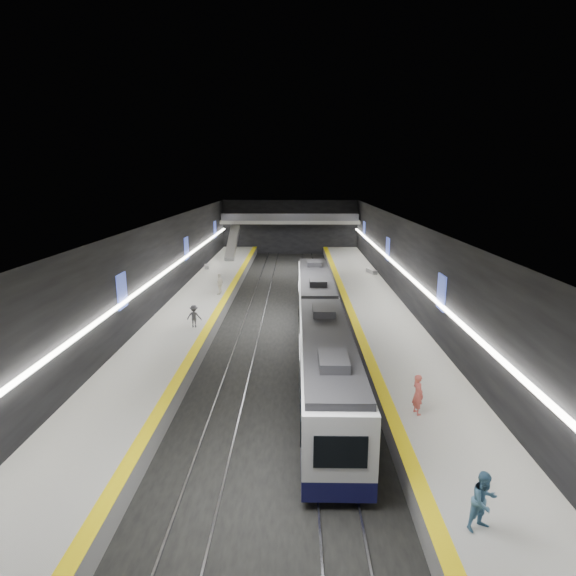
{
  "coord_description": "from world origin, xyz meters",
  "views": [
    {
      "loc": [
        0.97,
        -36.95,
        11.52
      ],
      "look_at": [
        0.26,
        2.79,
        2.2
      ],
      "focal_mm": 30.0,
      "sensor_mm": 36.0,
      "label": 1
    }
  ],
  "objects_px": {
    "passenger_left_a": "(220,284)",
    "bench_right_far": "(372,271)",
    "bench_left_far": "(206,267)",
    "passenger_right_a": "(418,395)",
    "train": "(320,324)",
    "escalator": "(232,242)",
    "passenger_left_b": "(194,316)",
    "passenger_right_b": "(484,502)"
  },
  "relations": [
    {
      "from": "passenger_left_a",
      "to": "bench_right_far",
      "type": "bearing_deg",
      "value": 138.27
    },
    {
      "from": "bench_left_far",
      "to": "passenger_right_a",
      "type": "distance_m",
      "value": 38.22
    },
    {
      "from": "train",
      "to": "escalator",
      "type": "distance_m",
      "value": 34.75
    },
    {
      "from": "passenger_right_a",
      "to": "passenger_left_b",
      "type": "height_order",
      "value": "passenger_right_a"
    },
    {
      "from": "passenger_left_a",
      "to": "passenger_left_b",
      "type": "xyz_separation_m",
      "value": [
        -0.3,
        -9.69,
        -0.16
      ]
    },
    {
      "from": "passenger_left_a",
      "to": "passenger_right_b",
      "type": "bearing_deg",
      "value": 38.4
    },
    {
      "from": "escalator",
      "to": "passenger_left_a",
      "type": "relative_size",
      "value": 4.14
    },
    {
      "from": "bench_right_far",
      "to": "passenger_right_a",
      "type": "relative_size",
      "value": 1.02
    },
    {
      "from": "bench_left_far",
      "to": "passenger_left_b",
      "type": "height_order",
      "value": "passenger_left_b"
    },
    {
      "from": "bench_left_far",
      "to": "passenger_left_a",
      "type": "xyz_separation_m",
      "value": [
        3.54,
        -12.55,
        0.77
      ]
    },
    {
      "from": "bench_left_far",
      "to": "passenger_right_b",
      "type": "relative_size",
      "value": 0.84
    },
    {
      "from": "bench_right_far",
      "to": "passenger_left_a",
      "type": "height_order",
      "value": "passenger_left_a"
    },
    {
      "from": "passenger_right_a",
      "to": "passenger_right_b",
      "type": "xyz_separation_m",
      "value": [
        0.2,
        -7.29,
        0.02
      ]
    },
    {
      "from": "train",
      "to": "passenger_left_b",
      "type": "height_order",
      "value": "train"
    },
    {
      "from": "passenger_right_a",
      "to": "passenger_left_a",
      "type": "relative_size",
      "value": 0.97
    },
    {
      "from": "passenger_left_a",
      "to": "train",
      "type": "bearing_deg",
      "value": 49.32
    },
    {
      "from": "passenger_left_b",
      "to": "bench_left_far",
      "type": "bearing_deg",
      "value": -78.85
    },
    {
      "from": "train",
      "to": "passenger_left_a",
      "type": "height_order",
      "value": "train"
    },
    {
      "from": "bench_right_far",
      "to": "passenger_right_b",
      "type": "bearing_deg",
      "value": -109.57
    },
    {
      "from": "passenger_right_b",
      "to": "train",
      "type": "bearing_deg",
      "value": 79.44
    },
    {
      "from": "train",
      "to": "passenger_right_b",
      "type": "relative_size",
      "value": 15.73
    },
    {
      "from": "escalator",
      "to": "train",
      "type": "bearing_deg",
      "value": -73.27
    },
    {
      "from": "train",
      "to": "passenger_right_b",
      "type": "distance_m",
      "value": 17.47
    },
    {
      "from": "train",
      "to": "passenger_right_a",
      "type": "bearing_deg",
      "value": -67.83
    },
    {
      "from": "bench_left_far",
      "to": "train",
      "type": "bearing_deg",
      "value": -76.86
    },
    {
      "from": "escalator",
      "to": "passenger_left_b",
      "type": "bearing_deg",
      "value": -87.66
    },
    {
      "from": "bench_left_far",
      "to": "passenger_right_b",
      "type": "bearing_deg",
      "value": -81.43
    },
    {
      "from": "bench_right_far",
      "to": "passenger_left_b",
      "type": "distance_m",
      "value": 24.97
    },
    {
      "from": "bench_left_far",
      "to": "passenger_right_b",
      "type": "height_order",
      "value": "passenger_right_b"
    },
    {
      "from": "bench_right_far",
      "to": "passenger_right_a",
      "type": "bearing_deg",
      "value": -110.79
    },
    {
      "from": "bench_left_far",
      "to": "bench_right_far",
      "type": "relative_size",
      "value": 0.84
    },
    {
      "from": "bench_right_far",
      "to": "bench_left_far",
      "type": "bearing_deg",
      "value": 156.11
    },
    {
      "from": "passenger_left_b",
      "to": "bench_right_far",
      "type": "bearing_deg",
      "value": -125.52
    },
    {
      "from": "passenger_right_b",
      "to": "passenger_left_b",
      "type": "relative_size",
      "value": 1.18
    },
    {
      "from": "train",
      "to": "passenger_left_a",
      "type": "bearing_deg",
      "value": 124.07
    },
    {
      "from": "escalator",
      "to": "passenger_left_a",
      "type": "distance_m",
      "value": 20.85
    },
    {
      "from": "bench_left_far",
      "to": "passenger_left_a",
      "type": "distance_m",
      "value": 13.06
    },
    {
      "from": "passenger_left_a",
      "to": "passenger_left_b",
      "type": "bearing_deg",
      "value": 13.45
    },
    {
      "from": "passenger_right_b",
      "to": "bench_right_far",
      "type": "bearing_deg",
      "value": 61.93
    },
    {
      "from": "passenger_left_a",
      "to": "escalator",
      "type": "bearing_deg",
      "value": -160.49
    },
    {
      "from": "train",
      "to": "passenger_right_a",
      "type": "relative_size",
      "value": 16.03
    },
    {
      "from": "escalator",
      "to": "bench_right_far",
      "type": "xyz_separation_m",
      "value": [
        16.75,
        -10.89,
        -1.67
      ]
    }
  ]
}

